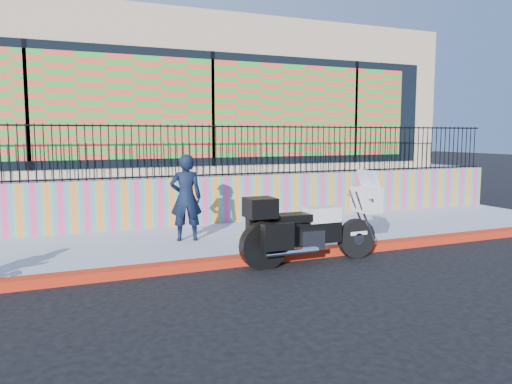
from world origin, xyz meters
TOP-DOWN VIEW (x-y plane):
  - ground at (0.00, 0.00)m, footprint 90.00×90.00m
  - red_curb at (0.00, 0.00)m, footprint 16.00×0.30m
  - sidewalk at (0.00, 1.65)m, footprint 16.00×3.00m
  - mural_wall at (0.00, 3.25)m, footprint 16.00×0.20m
  - metal_fence at (0.00, 3.25)m, footprint 15.80×0.04m
  - elevated_platform at (0.00, 8.35)m, footprint 16.00×10.00m
  - storefront_building at (0.00, 8.13)m, footprint 14.00×8.06m
  - police_motorcycle at (0.26, -0.37)m, footprint 2.56×0.84m
  - police_officer at (-1.39, 1.62)m, footprint 0.68×0.51m

SIDE VIEW (x-z plane):
  - ground at x=0.00m, z-range 0.00..0.00m
  - red_curb at x=0.00m, z-range 0.00..0.15m
  - sidewalk at x=0.00m, z-range 0.00..0.15m
  - elevated_platform at x=0.00m, z-range 0.00..1.25m
  - police_motorcycle at x=0.26m, z-range -0.13..1.46m
  - mural_wall at x=0.00m, z-range 0.15..1.25m
  - police_officer at x=-1.39m, z-range 0.15..1.84m
  - metal_fence at x=0.00m, z-range 1.25..2.45m
  - storefront_building at x=0.00m, z-range 1.25..5.25m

